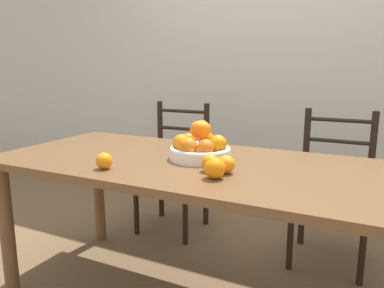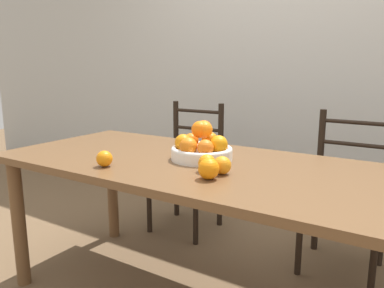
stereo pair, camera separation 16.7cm
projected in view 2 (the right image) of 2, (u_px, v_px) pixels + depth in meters
wall_back at (301, 48)px, 2.85m from camera, size 8.00×0.06×2.60m
dining_table at (199, 180)px, 1.74m from camera, size 1.96×0.86×0.73m
fruit_bowl at (202, 147)px, 1.75m from camera, size 0.29×0.29×0.18m
orange_loose_0 at (209, 169)px, 1.44m from camera, size 0.08×0.08×0.08m
orange_loose_1 at (207, 163)px, 1.55m from camera, size 0.07×0.07×0.07m
orange_loose_2 at (222, 165)px, 1.51m from camera, size 0.07×0.07×0.07m
orange_loose_3 at (104, 159)px, 1.63m from camera, size 0.07×0.07×0.07m
chair_left at (188, 168)px, 2.69m from camera, size 0.43×0.41×0.91m
chair_right at (346, 194)px, 2.13m from camera, size 0.42×0.40×0.91m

